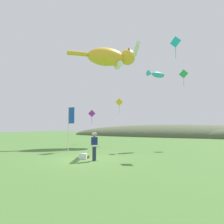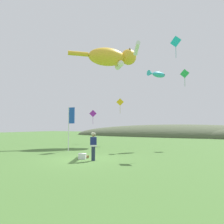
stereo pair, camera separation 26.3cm
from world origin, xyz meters
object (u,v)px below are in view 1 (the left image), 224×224
at_px(kite_spool, 88,157).
at_px(kite_tube_streamer, 137,49).
at_px(kite_diamond_violet, 92,114).
at_px(kite_diamond_gold, 119,102).
at_px(kite_diamond_teal, 175,42).
at_px(kite_giant_cat, 111,57).
at_px(festival_attendant, 94,145).
at_px(kite_fish_windsock, 156,74).
at_px(festival_banner_pole, 70,122).
at_px(picnic_cooler, 83,156).
at_px(kite_diamond_green, 184,74).

bearing_deg(kite_spool, kite_tube_streamer, 73.17).
height_order(kite_diamond_violet, kite_diamond_gold, kite_diamond_gold).
height_order(kite_spool, kite_diamond_teal, kite_diamond_teal).
relative_size(kite_tube_streamer, kite_diamond_violet, 1.38).
height_order(kite_giant_cat, kite_diamond_gold, kite_giant_cat).
xyz_separation_m(festival_attendant, kite_diamond_teal, (4.23, 5.95, 8.20)).
bearing_deg(festival_attendant, kite_spool, 144.00).
xyz_separation_m(kite_giant_cat, kite_diamond_teal, (8.36, -4.65, -1.47)).
bearing_deg(kite_diamond_teal, kite_spool, -133.99).
bearing_deg(kite_diamond_teal, kite_fish_windsock, 127.98).
bearing_deg(kite_fish_windsock, kite_giant_cat, 164.81).
height_order(festival_banner_pole, kite_tube_streamer, kite_tube_streamer).
xyz_separation_m(picnic_cooler, kite_fish_windsock, (2.88, 8.73, 7.23)).
bearing_deg(festival_banner_pole, kite_fish_windsock, 43.31).
distance_m(festival_attendant, kite_diamond_green, 13.75).
relative_size(kite_giant_cat, kite_diamond_teal, 3.58).
bearing_deg(kite_diamond_green, kite_diamond_teal, -90.28).
height_order(picnic_cooler, kite_tube_streamer, kite_tube_streamer).
xyz_separation_m(kite_spool, kite_tube_streamer, (1.65, 5.47, 9.17)).
relative_size(kite_fish_windsock, kite_diamond_violet, 1.15).
bearing_deg(kite_diamond_green, kite_fish_windsock, -136.95).
bearing_deg(kite_spool, kite_diamond_teal, 46.01).
bearing_deg(picnic_cooler, kite_diamond_green, 64.35).
bearing_deg(kite_giant_cat, kite_diamond_gold, 7.84).
height_order(festival_attendant, kite_diamond_teal, kite_diamond_teal).
relative_size(picnic_cooler, kite_diamond_violet, 0.32).
bearing_deg(kite_diamond_green, kite_spool, -116.01).
bearing_deg(festival_attendant, kite_tube_streamer, 82.91).
bearing_deg(kite_fish_windsock, festival_attendant, -101.78).
xyz_separation_m(festival_attendant, kite_diamond_violet, (-7.02, 10.97, 2.83)).
height_order(festival_banner_pole, kite_fish_windsock, kite_fish_windsock).
height_order(picnic_cooler, kite_fish_windsock, kite_fish_windsock).
height_order(festival_banner_pole, kite_diamond_violet, kite_diamond_violet).
xyz_separation_m(kite_diamond_green, kite_diamond_teal, (-0.03, -5.24, 1.45)).
bearing_deg(festival_banner_pole, picnic_cooler, -40.51).
xyz_separation_m(kite_diamond_violet, kite_diamond_gold, (3.96, -0.23, 1.24)).
distance_m(festival_attendant, festival_banner_pole, 5.57).
height_order(festival_attendant, kite_tube_streamer, kite_tube_streamer).
xyz_separation_m(kite_diamond_green, kite_diamond_gold, (-7.31, -0.45, -2.68)).
height_order(kite_spool, festival_banner_pole, festival_banner_pole).
bearing_deg(picnic_cooler, festival_attendant, -13.34).
relative_size(picnic_cooler, festival_banner_pole, 0.15).
distance_m(kite_spool, kite_tube_streamer, 10.80).
bearing_deg(kite_diamond_gold, festival_attendant, -74.09).
bearing_deg(kite_diamond_violet, kite_tube_streamer, -31.99).
distance_m(festival_banner_pole, kite_diamond_green, 12.90).
distance_m(festival_attendant, kite_tube_streamer, 10.35).
height_order(kite_giant_cat, kite_diamond_green, kite_giant_cat).
distance_m(kite_fish_windsock, kite_tube_streamer, 3.58).
relative_size(kite_tube_streamer, kite_diamond_gold, 1.41).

